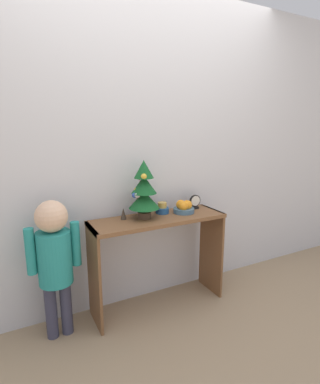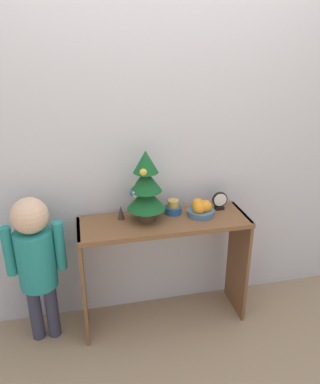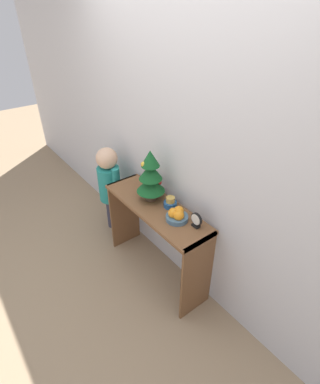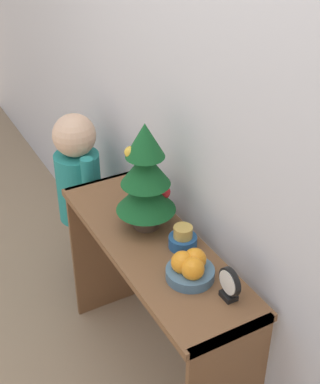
{
  "view_description": "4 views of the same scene",
  "coord_description": "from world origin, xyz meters",
  "px_view_note": "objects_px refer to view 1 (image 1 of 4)",
  "views": [
    {
      "loc": [
        -1.02,
        -1.82,
        1.46
      ],
      "look_at": [
        0.03,
        0.21,
        0.95
      ],
      "focal_mm": 28.0,
      "sensor_mm": 36.0,
      "label": 1
    },
    {
      "loc": [
        -0.48,
        -1.86,
        1.83
      ],
      "look_at": [
        -0.02,
        0.19,
        0.95
      ],
      "focal_mm": 35.0,
      "sensor_mm": 36.0,
      "label": 2
    },
    {
      "loc": [
        1.6,
        -1.01,
        2.2
      ],
      "look_at": [
        0.07,
        0.17,
        0.93
      ],
      "focal_mm": 28.0,
      "sensor_mm": 36.0,
      "label": 3
    },
    {
      "loc": [
        1.45,
        -0.59,
        2.02
      ],
      "look_at": [
        0.0,
        0.21,
        0.98
      ],
      "focal_mm": 50.0,
      "sensor_mm": 36.0,
      "label": 4
    }
  ],
  "objects_px": {
    "figurine": "(123,214)",
    "child_figure": "(54,254)",
    "desk_clock": "(195,202)",
    "mini_tree": "(144,190)",
    "singing_bowl": "(162,209)",
    "fruit_bowl": "(184,207)"
  },
  "relations": [
    {
      "from": "figurine",
      "to": "child_figure",
      "type": "relative_size",
      "value": 0.09
    },
    {
      "from": "desk_clock",
      "to": "child_figure",
      "type": "xyz_separation_m",
      "value": [
        -1.18,
        -0.08,
        -0.2
      ]
    },
    {
      "from": "mini_tree",
      "to": "child_figure",
      "type": "xyz_separation_m",
      "value": [
        -0.68,
        -0.04,
        -0.37
      ]
    },
    {
      "from": "singing_bowl",
      "to": "child_figure",
      "type": "distance_m",
      "value": 0.89
    },
    {
      "from": "singing_bowl",
      "to": "child_figure",
      "type": "relative_size",
      "value": 0.11
    },
    {
      "from": "mini_tree",
      "to": "singing_bowl",
      "type": "distance_m",
      "value": 0.27
    },
    {
      "from": "fruit_bowl",
      "to": "singing_bowl",
      "type": "distance_m",
      "value": 0.18
    },
    {
      "from": "desk_clock",
      "to": "figurine",
      "type": "height_order",
      "value": "desk_clock"
    },
    {
      "from": "desk_clock",
      "to": "figurine",
      "type": "bearing_deg",
      "value": 179.96
    },
    {
      "from": "mini_tree",
      "to": "desk_clock",
      "type": "distance_m",
      "value": 0.53
    },
    {
      "from": "fruit_bowl",
      "to": "desk_clock",
      "type": "relative_size",
      "value": 1.42
    },
    {
      "from": "fruit_bowl",
      "to": "singing_bowl",
      "type": "bearing_deg",
      "value": 157.14
    },
    {
      "from": "desk_clock",
      "to": "figurine",
      "type": "xyz_separation_m",
      "value": [
        -0.65,
        0.0,
        -0.02
      ]
    },
    {
      "from": "mini_tree",
      "to": "desk_clock",
      "type": "xyz_separation_m",
      "value": [
        0.5,
        0.05,
        -0.16
      ]
    },
    {
      "from": "mini_tree",
      "to": "desk_clock",
      "type": "height_order",
      "value": "mini_tree"
    },
    {
      "from": "mini_tree",
      "to": "fruit_bowl",
      "type": "height_order",
      "value": "mini_tree"
    },
    {
      "from": "desk_clock",
      "to": "mini_tree",
      "type": "bearing_deg",
      "value": -174.59
    },
    {
      "from": "child_figure",
      "to": "figurine",
      "type": "bearing_deg",
      "value": 8.92
    },
    {
      "from": "figurine",
      "to": "child_figure",
      "type": "distance_m",
      "value": 0.57
    },
    {
      "from": "fruit_bowl",
      "to": "child_figure",
      "type": "distance_m",
      "value": 1.05
    },
    {
      "from": "singing_bowl",
      "to": "mini_tree",
      "type": "bearing_deg",
      "value": -163.17
    },
    {
      "from": "mini_tree",
      "to": "child_figure",
      "type": "bearing_deg",
      "value": -177.05
    }
  ]
}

